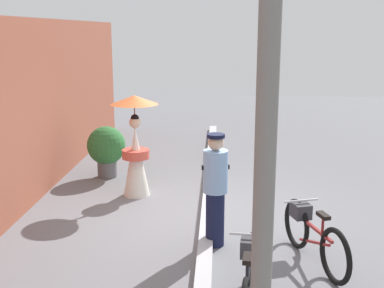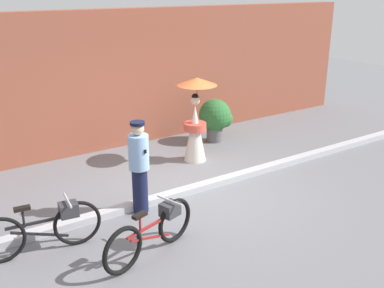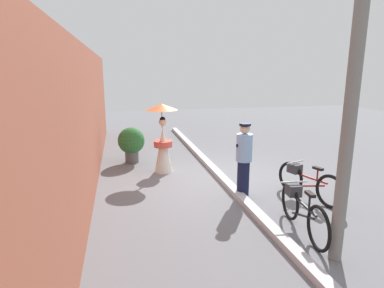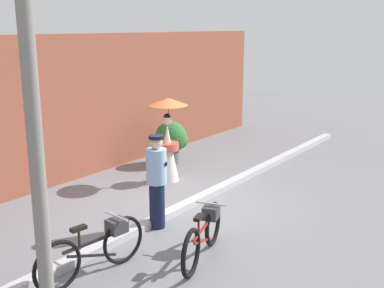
{
  "view_description": "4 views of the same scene",
  "coord_description": "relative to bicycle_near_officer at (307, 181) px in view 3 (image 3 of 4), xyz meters",
  "views": [
    {
      "loc": [
        -7.63,
        -0.16,
        2.95
      ],
      "look_at": [
        0.49,
        0.28,
        1.06
      ],
      "focal_mm": 46.18,
      "sensor_mm": 36.0,
      "label": 1
    },
    {
      "loc": [
        -4.2,
        -6.3,
        3.66
      ],
      "look_at": [
        0.13,
        0.29,
        0.83
      ],
      "focal_mm": 41.83,
      "sensor_mm": 36.0,
      "label": 2
    },
    {
      "loc": [
        -7.4,
        2.4,
        2.65
      ],
      "look_at": [
        0.35,
        0.66,
        0.85
      ],
      "focal_mm": 30.22,
      "sensor_mm": 36.0,
      "label": 3
    },
    {
      "loc": [
        -6.94,
        -5.05,
        3.32
      ],
      "look_at": [
        0.63,
        0.47,
        1.0
      ],
      "focal_mm": 44.89,
      "sensor_mm": 36.0,
      "label": 4
    }
  ],
  "objects": [
    {
      "name": "person_with_parasol",
      "position": [
        2.53,
        2.71,
        0.56
      ],
      "size": [
        0.85,
        0.85,
        1.82
      ],
      "color": "silver",
      "rests_on": "ground_plane"
    },
    {
      "name": "potted_plant_by_door",
      "position": [
        3.65,
        3.48,
        0.22
      ],
      "size": [
        0.8,
        0.78,
        1.05
      ],
      "color": "#59595B",
      "rests_on": "ground_plane"
    },
    {
      "name": "ground_plane",
      "position": [
        1.62,
        1.39,
        -0.39
      ],
      "size": [
        30.0,
        30.0,
        0.0
      ],
      "primitive_type": "plane",
      "color": "slate"
    },
    {
      "name": "bicycle_near_officer",
      "position": [
        0.0,
        0.0,
        0.0
      ],
      "size": [
        1.66,
        0.64,
        0.75
      ],
      "color": "black",
      "rests_on": "ground_plane"
    },
    {
      "name": "utility_pole",
      "position": [
        -2.13,
        0.85,
        2.01
      ],
      "size": [
        0.18,
        0.18,
        4.8
      ],
      "primitive_type": "cylinder",
      "color": "slate",
      "rests_on": "ground_plane"
    },
    {
      "name": "building_wall",
      "position": [
        1.62,
        4.59,
        1.19
      ],
      "size": [
        14.0,
        0.4,
        3.15
      ],
      "primitive_type": "cube",
      "color": "brown",
      "rests_on": "ground_plane"
    },
    {
      "name": "person_officer",
      "position": [
        0.44,
        1.26,
        0.46
      ],
      "size": [
        0.34,
        0.38,
        1.59
      ],
      "color": "#141938",
      "rests_on": "ground_plane"
    },
    {
      "name": "sidewalk_curb",
      "position": [
        1.62,
        1.39,
        -0.33
      ],
      "size": [
        14.0,
        0.2,
        0.12
      ],
      "primitive_type": "cube",
      "color": "#B2B2B7",
      "rests_on": "ground_plane"
    },
    {
      "name": "bicycle_far_side",
      "position": [
        -1.27,
        0.9,
        0.02
      ],
      "size": [
        1.76,
        0.48,
        0.79
      ],
      "color": "black",
      "rests_on": "ground_plane"
    }
  ]
}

